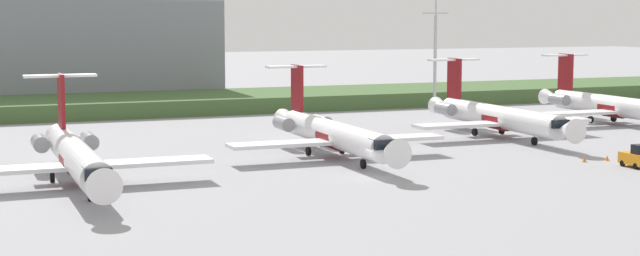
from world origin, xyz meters
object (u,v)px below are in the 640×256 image
object	(u,v)px
safety_cone_front_marker	(584,159)
regional_jet_second	(76,156)
regional_jet_fourth	(497,116)
baggage_tug	(637,157)
regional_jet_third	(332,133)
antenna_mast	(435,48)
safety_cone_mid_marker	(607,158)
regional_jet_fifth	(611,105)

from	to	relation	value
safety_cone_front_marker	regional_jet_second	bearing A→B (deg)	173.52
regional_jet_fourth	baggage_tug	xyz separation A→B (m)	(0.15, -24.97, -1.53)
regional_jet_third	regional_jet_fourth	xyz separation A→B (m)	(24.59, 7.90, 0.00)
antenna_mast	safety_cone_front_marker	size ratio (longest dim) A/B	41.25
antenna_mast	regional_jet_third	bearing A→B (deg)	-129.71
regional_jet_second	safety_cone_front_marker	size ratio (longest dim) A/B	56.36
regional_jet_second	safety_cone_mid_marker	bearing A→B (deg)	-6.23
safety_cone_front_marker	regional_jet_fourth	bearing A→B (deg)	83.48
regional_jet_third	safety_cone_front_marker	world-z (taller)	regional_jet_third
baggage_tug	safety_cone_mid_marker	distance (m)	4.72
baggage_tug	safety_cone_front_marker	size ratio (longest dim) A/B	5.82
regional_jet_third	antenna_mast	xyz separation A→B (m)	(33.71, 40.59, 6.89)
baggage_tug	regional_jet_fifth	bearing A→B (deg)	55.33
antenna_mast	baggage_tug	distance (m)	58.95
antenna_mast	regional_jet_second	bearing A→B (deg)	-141.85
baggage_tug	safety_cone_mid_marker	size ratio (longest dim) A/B	5.82
baggage_tug	regional_jet_third	bearing A→B (deg)	145.41
safety_cone_front_marker	antenna_mast	bearing A→B (deg)	77.81
safety_cone_mid_marker	regional_jet_second	bearing A→B (deg)	173.77
regional_jet_second	safety_cone_mid_marker	world-z (taller)	regional_jet_second
regional_jet_fifth	antenna_mast	size ratio (longest dim) A/B	1.37
regional_jet_second	antenna_mast	xyz separation A→B (m)	(60.30, 47.37, 6.89)
regional_jet_third	regional_jet_fifth	size ratio (longest dim) A/B	1.00
safety_cone_mid_marker	regional_jet_third	bearing A→B (deg)	153.57
regional_jet_third	regional_jet_fifth	world-z (taller)	same
regional_jet_third	antenna_mast	distance (m)	53.21
regional_jet_fourth	antenna_mast	distance (m)	34.63
regional_jet_second	antenna_mast	size ratio (longest dim) A/B	1.37
safety_cone_front_marker	safety_cone_mid_marker	bearing A→B (deg)	-1.74
regional_jet_third	safety_cone_front_marker	distance (m)	25.56
regional_jet_second	safety_cone_front_marker	bearing A→B (deg)	-6.48
antenna_mast	baggage_tug	bearing A→B (deg)	-98.84
safety_cone_mid_marker	safety_cone_front_marker	bearing A→B (deg)	178.26
regional_jet_third	safety_cone_front_marker	bearing A→B (deg)	-28.95
regional_jet_fourth	safety_cone_front_marker	world-z (taller)	regional_jet_fourth
regional_jet_fifth	antenna_mast	world-z (taller)	antenna_mast
antenna_mast	safety_cone_mid_marker	world-z (taller)	antenna_mast
baggage_tug	regional_jet_second	bearing A→B (deg)	168.67
baggage_tug	safety_cone_mid_marker	xyz separation A→B (m)	(0.23, 4.66, -0.73)
antenna_mast	baggage_tug	size ratio (longest dim) A/B	7.09
regional_jet_fourth	antenna_mast	size ratio (longest dim) A/B	1.37
regional_jet_fourth	safety_cone_mid_marker	distance (m)	20.44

